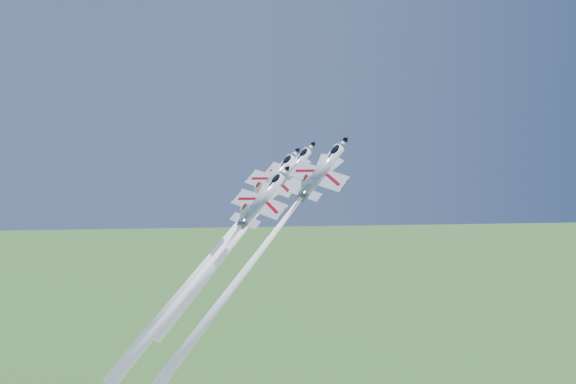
{
  "coord_description": "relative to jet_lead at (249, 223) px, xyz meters",
  "views": [
    {
      "loc": [
        -7.16,
        -119.88,
        100.54
      ],
      "look_at": [
        0.0,
        0.0,
        78.61
      ],
      "focal_mm": 40.0,
      "sensor_mm": 36.0,
      "label": 1
    }
  ],
  "objects": [
    {
      "name": "jet_right",
      "position": [
        1.55,
        -11.82,
        -2.41
      ],
      "size": [
        29.88,
        42.4,
        45.01
      ],
      "rotation": [
        0.6,
        0.21,
        -0.59
      ],
      "color": "white"
    },
    {
      "name": "jet_left",
      "position": [
        -4.99,
        -3.56,
        -2.72
      ],
      "size": [
        26.25,
        36.86,
        38.89
      ],
      "rotation": [
        0.6,
        0.21,
        -0.59
      ],
      "color": "white"
    },
    {
      "name": "jet_slot",
      "position": [
        -7.46,
        -13.87,
        -4.6
      ],
      "size": [
        25.68,
        36.11,
        38.13
      ],
      "rotation": [
        0.6,
        0.21,
        -0.59
      ],
      "color": "white"
    },
    {
      "name": "jet_lead",
      "position": [
        0.0,
        0.0,
        0.0
      ],
      "size": [
        23.77,
        33.05,
        34.66
      ],
      "rotation": [
        0.6,
        0.21,
        -0.59
      ],
      "color": "white"
    }
  ]
}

